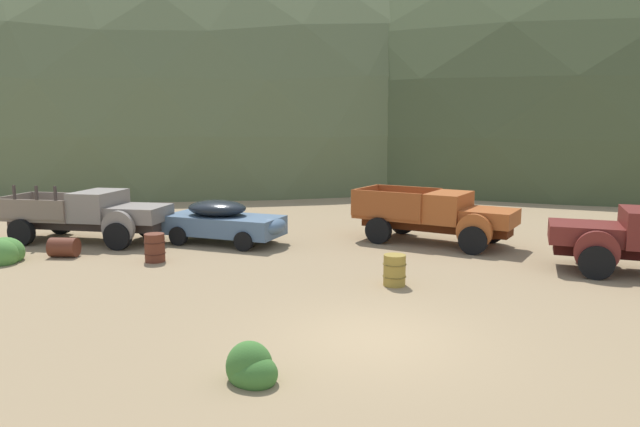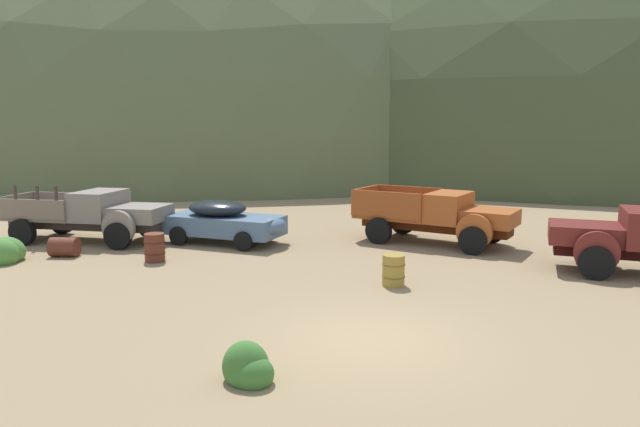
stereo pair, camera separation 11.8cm
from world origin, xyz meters
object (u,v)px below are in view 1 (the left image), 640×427
(oil_drum_tipped, at_px, (64,247))
(oil_drum_spare, at_px, (155,248))
(truck_oxide_orange, at_px, (444,217))
(truck_primer_gray, at_px, (97,215))
(oil_drum_foreground, at_px, (394,270))
(car_chalk_blue, at_px, (227,221))

(oil_drum_tipped, distance_m, oil_drum_spare, 3.24)
(truck_oxide_orange, bearing_deg, truck_primer_gray, -150.80)
(oil_drum_tipped, xyz_separation_m, oil_drum_foreground, (10.89, -0.74, 0.10))
(truck_primer_gray, distance_m, oil_drum_spare, 4.33)
(truck_oxide_orange, xyz_separation_m, oil_drum_tipped, (-11.95, -5.11, -0.70))
(car_chalk_blue, distance_m, truck_oxide_orange, 7.86)
(car_chalk_blue, height_order, oil_drum_tipped, car_chalk_blue)
(truck_oxide_orange, height_order, oil_drum_foreground, truck_oxide_orange)
(truck_primer_gray, distance_m, oil_drum_foreground, 11.75)
(car_chalk_blue, distance_m, oil_drum_foreground, 7.75)
(truck_primer_gray, bearing_deg, oil_drum_foreground, -18.64)
(truck_oxide_orange, bearing_deg, oil_drum_tipped, -139.99)
(truck_oxide_orange, bearing_deg, oil_drum_foreground, -83.39)
(car_chalk_blue, xyz_separation_m, oil_drum_foreground, (6.59, -4.06, -0.39))
(truck_primer_gray, distance_m, truck_oxide_orange, 12.66)
(car_chalk_blue, xyz_separation_m, oil_drum_spare, (-1.07, -3.18, -0.37))
(truck_primer_gray, height_order, truck_oxide_orange, truck_primer_gray)
(oil_drum_tipped, bearing_deg, car_chalk_blue, 37.62)
(truck_primer_gray, xyz_separation_m, car_chalk_blue, (4.72, 0.91, -0.19))
(truck_primer_gray, distance_m, oil_drum_tipped, 2.54)
(car_chalk_blue, distance_m, oil_drum_spare, 3.38)
(oil_drum_tipped, relative_size, oil_drum_spare, 1.09)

